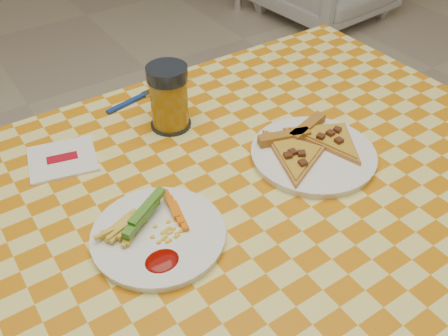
{
  "coord_description": "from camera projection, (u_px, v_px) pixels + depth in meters",
  "views": [
    {
      "loc": [
        -0.37,
        -0.53,
        1.36
      ],
      "look_at": [
        0.02,
        0.05,
        0.78
      ],
      "focal_mm": 40.0,
      "sensor_mm": 36.0,
      "label": 1
    }
  ],
  "objects": [
    {
      "name": "pizza_slices",
      "position": [
        310.0,
        145.0,
        0.97
      ],
      "size": [
        0.27,
        0.23,
        0.02
      ],
      "color": "#C17A3B",
      "rests_on": "plate_right"
    },
    {
      "name": "plate_right",
      "position": [
        313.0,
        155.0,
        0.96
      ],
      "size": [
        0.27,
        0.27,
        0.01
      ],
      "primitive_type": "cylinder",
      "rotation": [
        0.0,
        0.0,
        0.18
      ],
      "color": "white",
      "rests_on": "table"
    },
    {
      "name": "fork",
      "position": [
        135.0,
        99.0,
        1.12
      ],
      "size": [
        0.14,
        0.05,
        0.01
      ],
      "rotation": [
        0.0,
        0.0,
        0.2
      ],
      "color": "navy",
      "rests_on": "table"
    },
    {
      "name": "napkin",
      "position": [
        63.0,
        159.0,
        0.96
      ],
      "size": [
        0.15,
        0.14,
        0.01
      ],
      "rotation": [
        0.0,
        0.0,
        -0.24
      ],
      "color": "white",
      "rests_on": "table"
    },
    {
      "name": "drink_glass",
      "position": [
        169.0,
        98.0,
        1.01
      ],
      "size": [
        0.09,
        0.09,
        0.14
      ],
      "color": "black",
      "rests_on": "table"
    },
    {
      "name": "fries_veggies",
      "position": [
        149.0,
        226.0,
        0.8
      ],
      "size": [
        0.16,
        0.15,
        0.04
      ],
      "color": "#E9CF4A",
      "rests_on": "plate_left"
    },
    {
      "name": "table",
      "position": [
        228.0,
        223.0,
        0.93
      ],
      "size": [
        1.28,
        0.88,
        0.76
      ],
      "color": "white",
      "rests_on": "ground"
    },
    {
      "name": "plate_left",
      "position": [
        159.0,
        236.0,
        0.8
      ],
      "size": [
        0.27,
        0.27,
        0.01
      ],
      "primitive_type": "cylinder",
      "rotation": [
        0.0,
        0.0,
        -0.29
      ],
      "color": "white",
      "rests_on": "table"
    }
  ]
}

